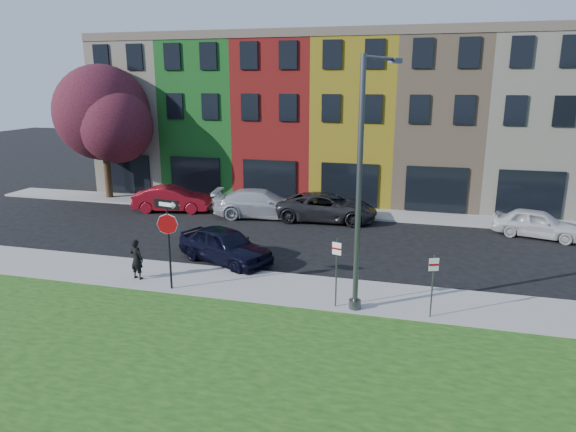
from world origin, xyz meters
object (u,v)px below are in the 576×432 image
(stop_sign, at_px, (168,226))
(man, at_px, (137,259))
(street_lamp, at_px, (362,187))
(sedan_near, at_px, (225,245))

(stop_sign, bearing_deg, man, 173.02)
(street_lamp, bearing_deg, stop_sign, -155.58)
(stop_sign, bearing_deg, sedan_near, 89.18)
(sedan_near, bearing_deg, stop_sign, -167.23)
(sedan_near, bearing_deg, street_lamp, -93.28)
(stop_sign, relative_size, street_lamp, 0.41)
(sedan_near, bearing_deg, man, 164.69)
(stop_sign, height_order, street_lamp, street_lamp)
(street_lamp, bearing_deg, sedan_near, 174.41)
(man, height_order, sedan_near, man)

